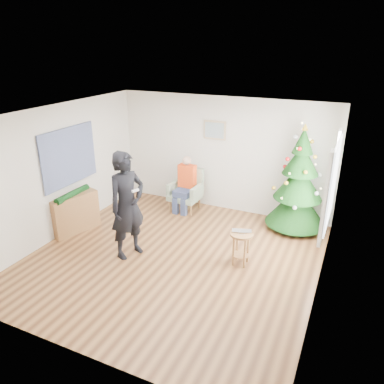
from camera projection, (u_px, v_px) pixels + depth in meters
The scene contains 19 objects.
floor at pixel (173, 258), 6.84m from camera, with size 5.00×5.00×0.00m, color brown.
ceiling at pixel (170, 115), 5.87m from camera, with size 5.00×5.00×0.00m, color white.
wall_back at pixel (223, 155), 8.46m from camera, with size 5.00×5.00×0.00m, color silver.
wall_front at pixel (70, 267), 4.24m from camera, with size 5.00×5.00×0.00m, color silver.
wall_left at pixel (59, 172), 7.32m from camera, with size 5.00×5.00×0.00m, color silver.
wall_right at pixel (326, 219), 5.39m from camera, with size 5.00×5.00×0.00m, color silver.
window_panel at pixel (333, 184), 6.17m from camera, with size 0.04×1.30×1.40m, color white.
curtains at pixel (331, 183), 6.18m from camera, with size 0.05×1.75×1.50m.
christmas_tree at pixel (299, 183), 7.59m from camera, with size 1.23×1.23×2.23m.
stool at pixel (241, 248), 6.55m from camera, with size 0.41×0.41×0.61m.
laptop at pixel (242, 232), 6.43m from camera, with size 0.34×0.22×0.03m, color silver.
armchair at pixel (186, 195), 8.72m from camera, with size 0.74×0.68×0.97m.
seated_person at pixel (185, 184), 8.57m from camera, with size 0.40×0.58×1.28m.
standing_man at pixel (127, 205), 6.61m from camera, with size 0.72×0.47×1.97m, color black.
game_controller at pixel (135, 191), 6.38m from camera, with size 0.04×0.13×0.04m, color white.
console at pixel (75, 213), 7.68m from camera, with size 0.30×1.00×0.80m, color brown.
garland at pixel (72, 194), 7.53m from camera, with size 0.14×0.14×0.90m, color black.
tapestry at pixel (69, 156), 7.46m from camera, with size 0.03×1.50×1.15m, color black.
framed_picture at pixel (215, 130), 8.30m from camera, with size 0.52×0.05×0.42m.
Camera 1 is at (2.76, -5.21, 3.68)m, focal length 35.00 mm.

